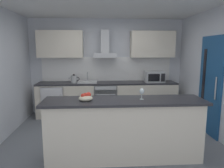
# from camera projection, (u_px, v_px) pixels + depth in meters

# --- Properties ---
(ground) EXTENTS (5.20, 4.98, 0.02)m
(ground) POSITION_uv_depth(u_px,v_px,m) (111.00, 141.00, 4.13)
(ground) COLOR slate
(ceiling) EXTENTS (5.20, 4.98, 0.02)m
(ceiling) POSITION_uv_depth(u_px,v_px,m) (111.00, 2.00, 3.70)
(ceiling) COLOR white
(wall_back) EXTENTS (5.20, 0.12, 2.60)m
(wall_back) POSITION_uv_depth(u_px,v_px,m) (107.00, 66.00, 5.93)
(wall_back) COLOR silver
(wall_back) RESTS_ON ground
(wall_right) EXTENTS (0.12, 4.98, 2.60)m
(wall_right) POSITION_uv_depth(u_px,v_px,m) (223.00, 74.00, 4.05)
(wall_right) COLOR silver
(wall_right) RESTS_ON ground
(backsplash_tile) EXTENTS (3.57, 0.02, 0.66)m
(backsplash_tile) POSITION_uv_depth(u_px,v_px,m) (107.00, 69.00, 5.87)
(backsplash_tile) COLOR white
(counter_back) EXTENTS (3.70, 0.60, 0.90)m
(counter_back) POSITION_uv_depth(u_px,v_px,m) (107.00, 99.00, 5.70)
(counter_back) COLOR beige
(counter_back) RESTS_ON ground
(counter_island) EXTENTS (2.55, 0.64, 0.99)m
(counter_island) POSITION_uv_depth(u_px,v_px,m) (124.00, 129.00, 3.38)
(counter_island) COLOR beige
(counter_island) RESTS_ON ground
(upper_cabinets) EXTENTS (3.65, 0.32, 0.70)m
(upper_cabinets) POSITION_uv_depth(u_px,v_px,m) (107.00, 44.00, 5.60)
(upper_cabinets) COLOR beige
(side_door) EXTENTS (0.08, 0.85, 2.05)m
(side_door) POSITION_uv_depth(u_px,v_px,m) (210.00, 86.00, 4.36)
(side_door) COLOR navy
(side_door) RESTS_ON ground
(oven) EXTENTS (0.60, 0.62, 0.80)m
(oven) POSITION_uv_depth(u_px,v_px,m) (105.00, 99.00, 5.67)
(oven) COLOR slate
(oven) RESTS_ON ground
(refrigerator) EXTENTS (0.58, 0.60, 0.85)m
(refrigerator) POSITION_uv_depth(u_px,v_px,m) (54.00, 101.00, 5.58)
(refrigerator) COLOR white
(refrigerator) RESTS_ON ground
(microwave) EXTENTS (0.50, 0.38, 0.30)m
(microwave) POSITION_uv_depth(u_px,v_px,m) (154.00, 77.00, 5.62)
(microwave) COLOR #B7BABC
(microwave) RESTS_ON counter_back
(sink) EXTENTS (0.50, 0.40, 0.26)m
(sink) POSITION_uv_depth(u_px,v_px,m) (87.00, 82.00, 5.57)
(sink) COLOR silver
(sink) RESTS_ON counter_back
(kettle) EXTENTS (0.29, 0.15, 0.24)m
(kettle) POSITION_uv_depth(u_px,v_px,m) (74.00, 79.00, 5.49)
(kettle) COLOR #B7BABC
(kettle) RESTS_ON counter_back
(range_hood) EXTENTS (0.62, 0.45, 0.72)m
(range_hood) POSITION_uv_depth(u_px,v_px,m) (105.00, 49.00, 5.58)
(range_hood) COLOR #B7BABC
(wine_glass) EXTENTS (0.08, 0.08, 0.18)m
(wine_glass) POSITION_uv_depth(u_px,v_px,m) (142.00, 92.00, 3.30)
(wine_glass) COLOR silver
(wine_glass) RESTS_ON counter_island
(fruit_bowl) EXTENTS (0.22, 0.22, 0.13)m
(fruit_bowl) POSITION_uv_depth(u_px,v_px,m) (86.00, 98.00, 3.24)
(fruit_bowl) COLOR beige
(fruit_bowl) RESTS_ON counter_island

